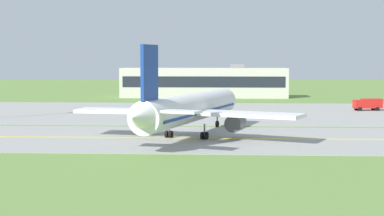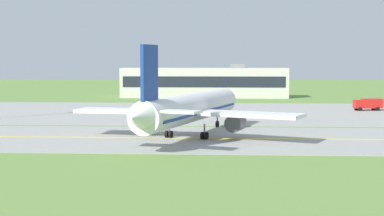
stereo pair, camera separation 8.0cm
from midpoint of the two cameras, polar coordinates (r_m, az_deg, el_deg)
name	(u,v)px [view 2 (the right image)]	position (r m, az deg, el deg)	size (l,w,h in m)	color
ground_plane	(185,139)	(83.92, -0.65, -2.92)	(500.00, 500.00, 0.00)	olive
taxiway_strip	(185,138)	(83.92, -0.65, -2.88)	(240.00, 28.00, 0.10)	gray
apron_pad	(247,112)	(125.55, 5.25, -0.42)	(140.00, 52.00, 0.10)	gray
taxiway_centreline	(185,138)	(83.91, -0.65, -2.84)	(220.00, 0.60, 0.01)	yellow
airplane_lead	(190,108)	(84.53, -0.16, -0.04)	(31.96, 39.02, 12.70)	white
service_truck_fuel	(368,104)	(134.45, 16.28, 0.38)	(6.27, 3.16, 2.60)	red
terminal_building	(204,83)	(175.57, 1.19, 2.41)	(47.97, 9.83, 9.71)	beige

